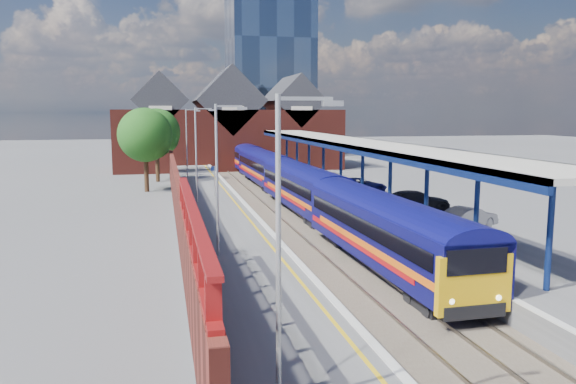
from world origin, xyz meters
name	(u,v)px	position (x,y,z in m)	size (l,w,h in m)	color
ground	(264,197)	(0.00, 30.00, 0.00)	(240.00, 240.00, 0.00)	#5B5B5E
ballast_bed	(288,216)	(0.00, 20.00, 0.03)	(6.00, 76.00, 0.06)	#473D33
rails	(288,215)	(0.00, 20.00, 0.12)	(4.51, 76.00, 0.14)	slate
left_platform	(213,213)	(-5.50, 20.00, 0.50)	(5.00, 76.00, 1.00)	#565659
right_platform	(365,207)	(6.00, 20.00, 0.50)	(6.00, 76.00, 1.00)	#565659
coping_left	(246,205)	(-3.15, 20.00, 1.02)	(0.30, 76.00, 0.05)	silver
coping_right	(329,202)	(3.15, 20.00, 1.02)	(0.30, 76.00, 0.05)	silver
yellow_line	(237,205)	(-3.75, 20.00, 1.01)	(0.14, 76.00, 0.01)	yellow
train	(280,174)	(1.49, 29.93, 2.12)	(3.12, 65.95, 3.45)	#0C0C55
canopy	(351,143)	(5.48, 21.95, 5.25)	(4.50, 52.00, 4.48)	#0D1E51
lamp_post_a	(284,233)	(-6.36, -8.00, 4.99)	(1.48, 0.18, 7.00)	#A5A8AA
lamp_post_b	(220,170)	(-6.36, 6.00, 4.99)	(1.48, 0.18, 7.00)	#A5A8AA
lamp_post_c	(198,149)	(-6.36, 22.00, 4.99)	(1.48, 0.18, 7.00)	#A5A8AA
lamp_post_d	(188,139)	(-6.36, 38.00, 4.99)	(1.48, 0.18, 7.00)	#A5A8AA
platform_sign	(215,176)	(-5.00, 24.00, 2.69)	(0.55, 0.08, 2.50)	#A5A8AA
brick_wall	(178,201)	(-8.10, 13.54, 2.45)	(0.35, 50.00, 3.86)	maroon
station_building	(228,129)	(0.00, 58.00, 5.45)	(30.00, 12.12, 13.78)	maroon
glass_tower	(269,41)	(10.00, 80.00, 20.20)	(14.20, 14.20, 40.30)	#425571
tree_near	(147,136)	(-10.35, 35.91, 5.35)	(5.20, 5.20, 8.10)	#382314
tree_far	(158,133)	(-9.35, 43.91, 5.35)	(5.20, 5.20, 8.10)	#382314
parked_car_silver	(469,218)	(8.15, 8.94, 1.63)	(1.34, 3.83, 1.26)	#9E9EA2
parked_car_dark	(416,201)	(7.69, 14.88, 1.70)	(1.97, 4.84, 1.40)	black
parked_car_blue	(359,186)	(6.78, 23.61, 1.66)	(2.20, 4.78, 1.33)	navy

